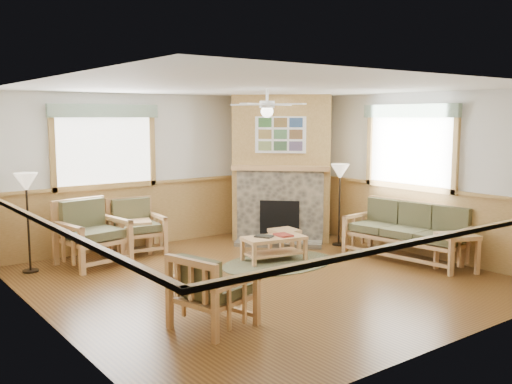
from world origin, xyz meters
TOP-DOWN VIEW (x-y plane):
  - floor at (0.00, 0.00)m, footprint 6.00×6.00m
  - ceiling at (0.00, 0.00)m, footprint 6.00×6.00m
  - wall_back at (0.00, 3.00)m, footprint 6.00×0.02m
  - wall_front at (0.00, -3.00)m, footprint 6.00×0.02m
  - wall_left at (-3.00, 0.00)m, footprint 0.02×6.00m
  - wall_right at (3.00, 0.00)m, footprint 0.02×6.00m
  - wainscot at (0.00, 0.00)m, footprint 6.00×6.00m
  - fireplace at (2.05, 2.05)m, footprint 3.11×3.11m
  - window_back at (-1.10, 2.96)m, footprint 1.90×0.16m
  - window_right at (2.96, -0.20)m, footprint 0.16×1.90m
  - ceiling_fan at (0.30, 0.30)m, footprint 1.59×1.59m
  - sofa at (2.55, -0.51)m, footprint 2.08×1.06m
  - armchair_back_left at (-1.64, 2.22)m, footprint 1.03×1.03m
  - armchair_back_right at (-0.75, 2.55)m, footprint 0.89×0.89m
  - armchair_left at (-1.58, -1.15)m, footprint 0.90×0.90m
  - coffee_table at (0.78, 0.72)m, footprint 1.06×0.67m
  - end_table_chairs at (-0.76, 2.55)m, footprint 0.63×0.62m
  - end_table_sofa at (2.55, -1.43)m, footprint 0.67×0.66m
  - footstool at (1.35, 1.15)m, footprint 0.48×0.48m
  - braided_rug at (0.73, 0.55)m, footprint 2.16×2.16m
  - floor_lamp_left at (-2.55, 2.40)m, footprint 0.43×0.43m
  - floor_lamp_right at (2.42, 0.90)m, footprint 0.38×0.38m
  - book_red at (0.93, 0.67)m, footprint 0.26×0.33m
  - book_dark at (0.63, 0.79)m, footprint 0.30×0.33m

SIDE VIEW (x-z plane):
  - floor at x=0.00m, z-range -0.01..0.00m
  - braided_rug at x=0.73m, z-range 0.00..0.01m
  - footstool at x=1.35m, z-range 0.00..0.38m
  - coffee_table at x=0.78m, z-range 0.00..0.40m
  - end_table_chairs at x=-0.76m, z-range 0.00..0.56m
  - end_table_sofa at x=2.55m, z-range 0.00..0.57m
  - armchair_left at x=-1.58m, z-range 0.00..0.83m
  - book_dark at x=0.63m, z-range 0.41..0.43m
  - book_red at x=0.93m, z-range 0.41..0.44m
  - armchair_back_right at x=-0.75m, z-range 0.00..0.91m
  - sofa at x=2.55m, z-range 0.00..0.92m
  - armchair_back_left at x=-1.64m, z-range 0.00..1.01m
  - wainscot at x=0.00m, z-range 0.00..1.10m
  - floor_lamp_right at x=2.42m, z-range 0.00..1.48m
  - floor_lamp_left at x=-2.55m, z-range 0.00..1.49m
  - wall_back at x=0.00m, z-range 0.00..2.70m
  - wall_front at x=0.00m, z-range 0.00..2.70m
  - wall_left at x=-3.00m, z-range 0.00..2.70m
  - wall_right at x=3.00m, z-range 0.00..2.70m
  - fireplace at x=2.05m, z-range 0.00..2.70m
  - window_back at x=-1.10m, z-range 1.78..3.28m
  - window_right at x=2.96m, z-range 1.78..3.28m
  - ceiling_fan at x=0.30m, z-range 2.48..2.84m
  - ceiling at x=0.00m, z-range 2.70..2.71m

